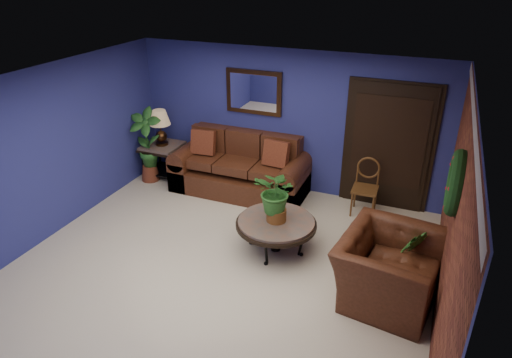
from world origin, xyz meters
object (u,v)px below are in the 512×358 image
at_px(table_lamp, 160,123).
at_px(armchair, 388,269).
at_px(coffee_table, 276,224).
at_px(side_chair, 366,183).
at_px(end_table, 163,152).
at_px(sofa, 242,172).

distance_m(table_lamp, armchair, 4.91).
relative_size(coffee_table, side_chair, 1.23).
xyz_separation_m(end_table, table_lamp, (-0.00, 0.00, 0.57)).
xyz_separation_m(sofa, armchair, (2.84, -2.00, 0.07)).
bearing_deg(coffee_table, side_chair, 58.80).
bearing_deg(coffee_table, sofa, 128.10).
distance_m(sofa, coffee_table, 2.00).
distance_m(sofa, armchair, 3.47).
bearing_deg(end_table, sofa, 1.40).
bearing_deg(sofa, side_chair, 0.77).
height_order(side_chair, armchair, side_chair).
bearing_deg(side_chair, coffee_table, -122.88).
height_order(sofa, table_lamp, table_lamp).
xyz_separation_m(end_table, side_chair, (3.82, 0.07, 0.03)).
height_order(coffee_table, end_table, end_table).
height_order(sofa, end_table, sofa).
bearing_deg(side_chair, sofa, 179.09).
bearing_deg(end_table, coffee_table, -28.30).
height_order(end_table, armchair, armchair).
xyz_separation_m(coffee_table, table_lamp, (-2.85, 1.53, 0.63)).
bearing_deg(coffee_table, armchair, -14.97).
relative_size(sofa, armchair, 1.85).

